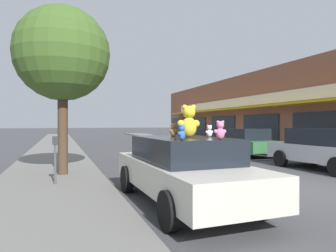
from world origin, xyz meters
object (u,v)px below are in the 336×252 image
object	(u,v)px
teddy_bear_purple	(188,129)
teddy_bear_white	(209,131)
teddy_bear_blue	(182,133)
teddy_bear_brown	(173,130)
parked_car_far_center	(325,148)
parked_car_far_right	(243,141)
plush_art_car	(183,168)
parking_meter	(55,154)
teddy_bear_cream	(181,132)
street_tree	(63,54)
teddy_bear_pink	(220,130)
teddy_bear_giant	(189,122)

from	to	relation	value
teddy_bear_purple	teddy_bear_white	world-z (taller)	teddy_bear_purple
teddy_bear_purple	teddy_bear_white	xyz separation A→B (m)	(0.14, -0.86, -0.03)
teddy_bear_blue	teddy_bear_brown	distance (m)	1.69
parked_car_far_center	parked_car_far_right	xyz separation A→B (m)	(0.00, 5.31, -0.03)
plush_art_car	teddy_bear_white	xyz separation A→B (m)	(0.65, -0.01, 0.79)
teddy_bear_brown	parking_meter	bearing A→B (deg)	-8.85
plush_art_car	parking_meter	world-z (taller)	plush_art_car
teddy_bear_cream	teddy_bear_white	distance (m)	0.65
plush_art_car	teddy_bear_cream	xyz separation A→B (m)	(0.11, 0.37, 0.78)
teddy_bear_purple	parked_car_far_right	xyz separation A→B (m)	(6.32, 6.99, -0.80)
parked_car_far_right	parking_meter	distance (m)	10.87
plush_art_car	street_tree	distance (m)	5.71
teddy_bear_cream	teddy_bear_blue	xyz separation A→B (m)	(-0.58, -1.44, 0.03)
teddy_bear_cream	teddy_bear_purple	distance (m)	0.63
teddy_bear_pink	parked_car_far_right	distance (m)	11.07
plush_art_car	parked_car_far_center	xyz separation A→B (m)	(6.83, 2.53, 0.05)
teddy_bear_cream	plush_art_car	bearing A→B (deg)	104.76
teddy_bear_purple	parking_meter	world-z (taller)	teddy_bear_purple
teddy_bear_brown	parked_car_far_right	world-z (taller)	teddy_bear_brown
teddy_bear_giant	teddy_bear_cream	bearing A→B (deg)	-81.30
plush_art_car	teddy_bear_pink	size ratio (longest dim) A/B	13.51
teddy_bear_pink	parked_car_far_center	bearing A→B (deg)	-149.98
teddy_bear_pink	parked_car_far_center	xyz separation A→B (m)	(6.52, 3.60, -0.78)
teddy_bear_brown	parked_car_far_right	xyz separation A→B (m)	(6.83, 7.28, -0.79)
teddy_bear_giant	teddy_bear_blue	bearing A→B (deg)	63.31
teddy_bear_blue	teddy_bear_brown	bearing A→B (deg)	-145.41
plush_art_car	teddy_bear_cream	world-z (taller)	teddy_bear_cream
plush_art_car	street_tree	xyz separation A→B (m)	(-2.41, 4.09, 3.16)
teddy_bear_pink	street_tree	xyz separation A→B (m)	(-2.72, 5.17, 2.33)
parking_meter	plush_art_car	bearing A→B (deg)	-43.18
teddy_bear_blue	street_tree	distance (m)	6.00
teddy_bear_giant	teddy_bear_cream	world-z (taller)	teddy_bear_giant
teddy_bear_cream	teddy_bear_brown	xyz separation A→B (m)	(-0.11, 0.19, 0.04)
teddy_bear_giant	teddy_bear_cream	size ratio (longest dim) A/B	3.13
teddy_bear_giant	teddy_bear_white	world-z (taller)	teddy_bear_giant
teddy_bear_pink	teddy_bear_blue	distance (m)	0.77
teddy_bear_giant	parked_car_far_right	bearing A→B (deg)	-127.32
teddy_bear_pink	parking_meter	world-z (taller)	teddy_bear_pink
teddy_bear_pink	teddy_bear_purple	xyz separation A→B (m)	(0.20, 1.92, -0.01)
teddy_bear_giant	teddy_bear_purple	xyz separation A→B (m)	(0.36, 0.85, -0.18)
teddy_bear_white	street_tree	xyz separation A→B (m)	(-3.06, 4.10, 2.37)
teddy_bear_purple	parked_car_far_center	xyz separation A→B (m)	(6.32, 1.68, -0.78)
plush_art_car	teddy_bear_brown	distance (m)	0.98
teddy_bear_giant	parking_meter	world-z (taller)	teddy_bear_giant
teddy_bear_pink	teddy_bear_white	distance (m)	1.12
parking_meter	teddy_bear_blue	bearing A→B (deg)	-58.60
parked_car_far_center	street_tree	world-z (taller)	street_tree
plush_art_car	teddy_bear_blue	size ratio (longest dim) A/B	17.05
teddy_bear_cream	parking_meter	distance (m)	3.49
teddy_bear_pink	parking_meter	distance (m)	4.64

